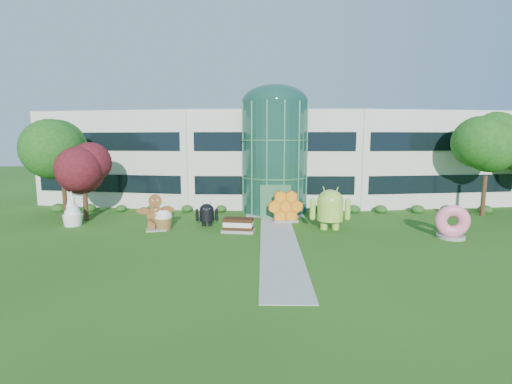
# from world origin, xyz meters

# --- Properties ---
(ground) EXTENTS (140.00, 140.00, 0.00)m
(ground) POSITION_xyz_m (0.00, 0.00, 0.00)
(ground) COLOR #215114
(ground) RESTS_ON ground
(building) EXTENTS (46.00, 15.00, 9.30)m
(building) POSITION_xyz_m (0.00, 18.00, 4.65)
(building) COLOR beige
(building) RESTS_ON ground
(atrium) EXTENTS (6.00, 6.00, 9.80)m
(atrium) POSITION_xyz_m (0.00, 12.00, 4.90)
(atrium) COLOR #194738
(atrium) RESTS_ON ground
(walkway) EXTENTS (2.40, 20.00, 0.04)m
(walkway) POSITION_xyz_m (0.00, 2.00, 0.02)
(walkway) COLOR #9E9E93
(walkway) RESTS_ON ground
(tree_red) EXTENTS (4.00, 4.00, 6.00)m
(tree_red) POSITION_xyz_m (-15.50, 7.50, 3.00)
(tree_red) COLOR #3F0C14
(tree_red) RESTS_ON ground
(trees_backdrop) EXTENTS (52.00, 8.00, 8.40)m
(trees_backdrop) POSITION_xyz_m (0.00, 13.00, 4.20)
(trees_backdrop) COLOR #1A4210
(trees_backdrop) RESTS_ON ground
(android_green) EXTENTS (3.12, 2.13, 3.48)m
(android_green) POSITION_xyz_m (3.87, 4.78, 1.74)
(android_green) COLOR #95C840
(android_green) RESTS_ON ground
(android_black) EXTENTS (1.93, 1.44, 2.02)m
(android_black) POSITION_xyz_m (-5.34, 5.77, 1.01)
(android_black) COLOR black
(android_black) RESTS_ON ground
(donut) EXTENTS (2.39, 1.50, 2.31)m
(donut) POSITION_xyz_m (11.57, 2.47, 1.15)
(donut) COLOR #D65183
(donut) RESTS_ON ground
(gingerbread) EXTENTS (3.08, 1.89, 2.66)m
(gingerbread) POSITION_xyz_m (-8.82, 4.24, 1.33)
(gingerbread) COLOR brown
(gingerbread) RESTS_ON ground
(ice_cream_sandwich) EXTENTS (2.42, 1.42, 1.03)m
(ice_cream_sandwich) POSITION_xyz_m (-2.79, 3.84, 0.51)
(ice_cream_sandwich) COLOR black
(ice_cream_sandwich) RESTS_ON ground
(honeycomb) EXTENTS (3.05, 1.43, 2.31)m
(honeycomb) POSITION_xyz_m (0.76, 7.25, 1.16)
(honeycomb) COLOR orange
(honeycomb) RESTS_ON ground
(froyo) EXTENTS (2.00, 2.00, 2.63)m
(froyo) POSITION_xyz_m (-15.67, 5.67, 1.32)
(froyo) COLOR white
(froyo) RESTS_ON ground
(cupcake) EXTENTS (1.51, 1.51, 1.66)m
(cupcake) POSITION_xyz_m (-8.35, 4.57, 0.83)
(cupcake) COLOR white
(cupcake) RESTS_ON ground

